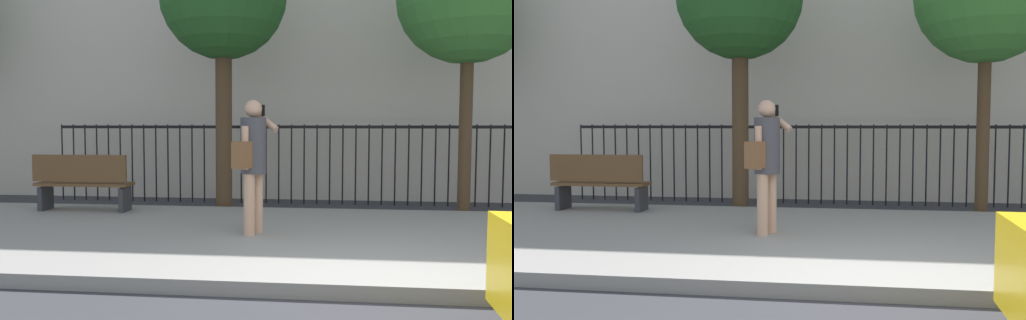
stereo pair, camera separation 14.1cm
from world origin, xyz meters
TOP-DOWN VIEW (x-y plane):
  - ground_plane at (0.00, 0.00)m, footprint 60.00×60.00m
  - sidewalk at (0.00, 2.20)m, footprint 28.00×4.40m
  - iron_fence at (0.00, 5.90)m, footprint 12.03×0.04m
  - pedestrian_on_phone at (-1.48, 2.11)m, footprint 0.58×0.73m
  - street_bench at (-4.52, 3.64)m, footprint 1.60×0.45m

SIDE VIEW (x-z plane):
  - ground_plane at x=0.00m, z-range 0.00..0.00m
  - sidewalk at x=0.00m, z-range 0.00..0.15m
  - street_bench at x=-4.52m, z-range 0.18..1.13m
  - iron_fence at x=0.00m, z-range 0.22..1.82m
  - pedestrian_on_phone at x=-1.48m, z-range 0.30..2.06m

